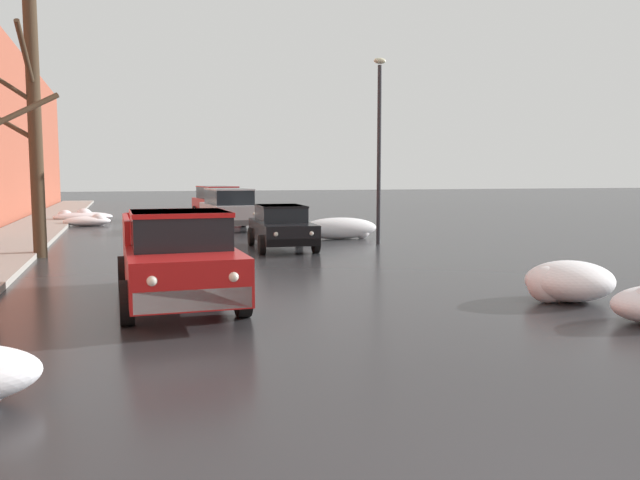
{
  "coord_description": "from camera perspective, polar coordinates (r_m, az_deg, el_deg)",
  "views": [
    {
      "loc": [
        -2.9,
        -3.05,
        2.36
      ],
      "look_at": [
        1.21,
        9.93,
        0.98
      ],
      "focal_mm": 35.34,
      "sensor_mm": 36.0,
      "label": 1
    }
  ],
  "objects": [
    {
      "name": "snow_bank_mid_block_left",
      "position": [
        31.89,
        -20.14,
        1.65
      ],
      "size": [
        2.15,
        0.93,
        0.59
      ],
      "color": "white",
      "rests_on": "ground"
    },
    {
      "name": "snow_bank_near_corner_right",
      "position": [
        12.78,
        21.38,
        -3.56
      ],
      "size": [
        1.74,
        1.5,
        0.77
      ],
      "color": "white",
      "rests_on": "ground"
    },
    {
      "name": "street_lamp_post",
      "position": [
        22.0,
        5.37,
        8.85
      ],
      "size": [
        0.44,
        0.24,
        6.36
      ],
      "color": "#28282D",
      "rests_on": "ground"
    },
    {
      "name": "suv_silver_parked_kerbside_mid",
      "position": [
        28.04,
        -8.26,
        2.94
      ],
      "size": [
        2.21,
        4.6,
        1.82
      ],
      "color": "#B7B7BC",
      "rests_on": "ground"
    },
    {
      "name": "snow_bank_far_right_pile",
      "position": [
        23.71,
        1.86,
        1.05
      ],
      "size": [
        3.01,
        0.95,
        0.81
      ],
      "color": "white",
      "rests_on": "ground"
    },
    {
      "name": "pickup_truck_red_approaching_near_lane",
      "position": [
        11.9,
        -12.82,
        -1.48
      ],
      "size": [
        2.12,
        5.37,
        1.76
      ],
      "color": "red",
      "rests_on": "ground"
    },
    {
      "name": "snow_bank_near_corner_left",
      "position": [
        35.08,
        -20.8,
        2.01
      ],
      "size": [
        2.95,
        1.37,
        0.69
      ],
      "color": "white",
      "rests_on": "ground"
    },
    {
      "name": "sedan_black_parked_kerbside_close",
      "position": [
        20.47,
        -3.52,
        1.28
      ],
      "size": [
        2.07,
        4.27,
        1.42
      ],
      "color": "black",
      "rests_on": "ground"
    },
    {
      "name": "bare_tree_mid_block",
      "position": [
        19.97,
        -24.65,
        9.45
      ],
      "size": [
        2.31,
        2.72,
        7.34
      ],
      "color": "#423323",
      "rests_on": "ground"
    },
    {
      "name": "suv_red_parked_far_down_block",
      "position": [
        34.94,
        -9.3,
        3.48
      ],
      "size": [
        2.38,
        4.95,
        1.82
      ],
      "color": "red",
      "rests_on": "ground"
    }
  ]
}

